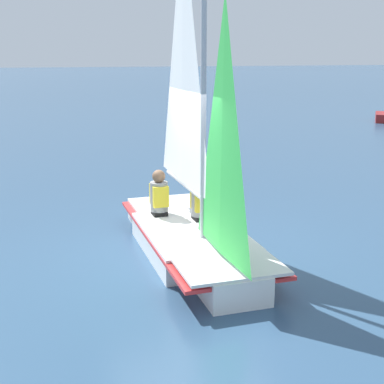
{
  "coord_description": "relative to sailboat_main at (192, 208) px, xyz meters",
  "views": [
    {
      "loc": [
        2.51,
        7.52,
        3.03
      ],
      "look_at": [
        0.0,
        0.0,
        0.98
      ],
      "focal_mm": 50.0,
      "sensor_mm": 36.0,
      "label": 1
    }
  ],
  "objects": [
    {
      "name": "sailor_helm",
      "position": [
        -0.29,
        -0.43,
        -0.11
      ],
      "size": [
        0.31,
        0.34,
        1.16
      ],
      "rotation": [
        0.0,
        0.0,
        1.55
      ],
      "color": "black",
      "rests_on": "ground_plane"
    },
    {
      "name": "ground_plane",
      "position": [
        -0.0,
        -0.0,
        -0.73
      ],
      "size": [
        260.0,
        260.0,
        0.0
      ],
      "primitive_type": "plane",
      "color": "#2D4C6B"
    },
    {
      "name": "sailor_crew",
      "position": [
        0.28,
        -0.92,
        -0.11
      ],
      "size": [
        0.31,
        0.34,
        1.16
      ],
      "rotation": [
        0.0,
        0.0,
        1.55
      ],
      "color": "black",
      "rests_on": "ground_plane"
    },
    {
      "name": "sailboat_main",
      "position": [
        0.0,
        0.0,
        0.0
      ],
      "size": [
        1.54,
        4.34,
        5.21
      ],
      "rotation": [
        0.0,
        0.0,
        1.55
      ],
      "color": "white",
      "rests_on": "ground_plane"
    }
  ]
}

